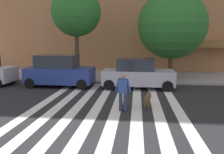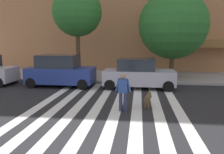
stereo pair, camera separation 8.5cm
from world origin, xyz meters
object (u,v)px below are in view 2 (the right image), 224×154
at_px(parked_car_third_in_line, 138,74).
at_px(street_tree_middle, 173,25).
at_px(pedestrian_dog_walker, 123,90).
at_px(street_tree_nearest, 77,12).
at_px(dog_on_leash, 148,98).
at_px(parked_car_behind_first, 60,71).

height_order(parked_car_third_in_line, street_tree_middle, street_tree_middle).
xyz_separation_m(parked_car_third_in_line, pedestrian_dog_walker, (-0.61, -5.06, 0.03)).
xyz_separation_m(street_tree_nearest, dog_on_leash, (5.16, -7.34, -4.70)).
xyz_separation_m(street_tree_nearest, street_tree_middle, (7.19, 0.40, -0.96)).
distance_m(street_tree_nearest, dog_on_leash, 10.13).
relative_size(street_tree_nearest, dog_on_leash, 6.19).
height_order(parked_car_third_in_line, street_tree_nearest, street_tree_nearest).
distance_m(pedestrian_dog_walker, dog_on_leash, 1.38).
distance_m(street_tree_middle, pedestrian_dog_walker, 9.58).
relative_size(pedestrian_dog_walker, dog_on_leash, 1.47).
distance_m(parked_car_behind_first, street_tree_middle, 8.93).
height_order(parked_car_behind_first, dog_on_leash, parked_car_behind_first).
bearing_deg(dog_on_leash, street_tree_nearest, 125.09).
xyz_separation_m(parked_car_behind_first, street_tree_middle, (7.63, 3.39, 3.18)).
xyz_separation_m(parked_car_third_in_line, dog_on_leash, (0.47, -4.36, -0.46)).
bearing_deg(street_tree_nearest, pedestrian_dog_walker, -63.12).
bearing_deg(street_tree_middle, parked_car_third_in_line, -126.51).
relative_size(parked_car_third_in_line, pedestrian_dog_walker, 2.73).
relative_size(parked_car_behind_first, pedestrian_dog_walker, 2.69).
xyz_separation_m(street_tree_middle, dog_on_leash, (-2.03, -7.75, -3.74)).
relative_size(parked_car_third_in_line, street_tree_nearest, 0.65).
relative_size(street_tree_nearest, pedestrian_dog_walker, 4.21).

